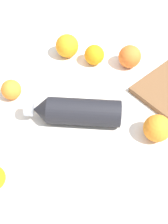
{
  "coord_description": "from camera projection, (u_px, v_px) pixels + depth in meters",
  "views": [
    {
      "loc": [
        0.44,
        0.27,
        0.67
      ],
      "look_at": [
        0.01,
        0.04,
        0.04
      ],
      "focal_mm": 44.84,
      "sensor_mm": 36.0,
      "label": 1
    }
  ],
  "objects": [
    {
      "name": "water_bottle",
      "position": [
        75.0,
        112.0,
        0.8
      ],
      "size": [
        0.17,
        0.28,
        0.08
      ],
      "rotation": [
        0.0,
        0.0,
        5.12
      ],
      "color": "black",
      "rests_on": "ground_plane"
    },
    {
      "name": "ground_plane",
      "position": [
        72.0,
        113.0,
        0.84
      ],
      "size": [
        2.4,
        2.4,
        0.0
      ],
      "primitive_type": "plane",
      "color": "silver"
    },
    {
      "name": "orange_1",
      "position": [
        157.0,
        128.0,
        0.76
      ],
      "size": [
        0.08,
        0.08,
        0.08
      ],
      "primitive_type": "sphere",
      "color": "orange",
      "rests_on": "ground_plane"
    },
    {
      "name": "orange_0",
      "position": [
        94.0,
        55.0,
        0.96
      ],
      "size": [
        0.07,
        0.07,
        0.07
      ],
      "primitive_type": "sphere",
      "color": "orange",
      "rests_on": "ground_plane"
    },
    {
      "name": "orange_5",
      "position": [
        67.0,
        46.0,
        0.98
      ],
      "size": [
        0.08,
        0.08,
        0.08
      ],
      "primitive_type": "sphere",
      "color": "orange",
      "rests_on": "ground_plane"
    },
    {
      "name": "orange_2",
      "position": [
        130.0,
        57.0,
        0.94
      ],
      "size": [
        0.08,
        0.08,
        0.08
      ],
      "primitive_type": "sphere",
      "color": "orange",
      "rests_on": "ground_plane"
    },
    {
      "name": "orange_4",
      "position": [
        11.0,
        90.0,
        0.86
      ],
      "size": [
        0.06,
        0.06,
        0.06
      ],
      "primitive_type": "sphere",
      "color": "orange",
      "rests_on": "ground_plane"
    }
  ]
}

